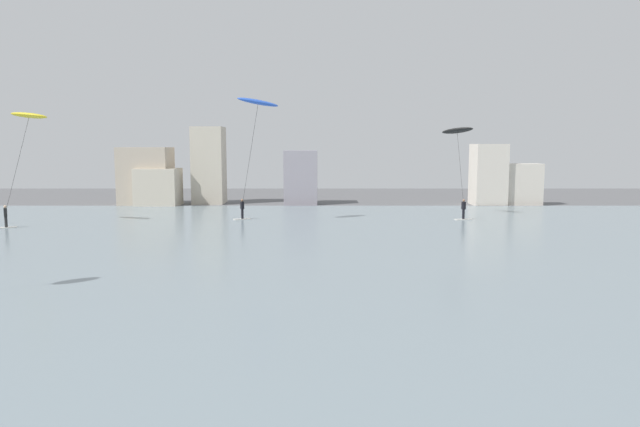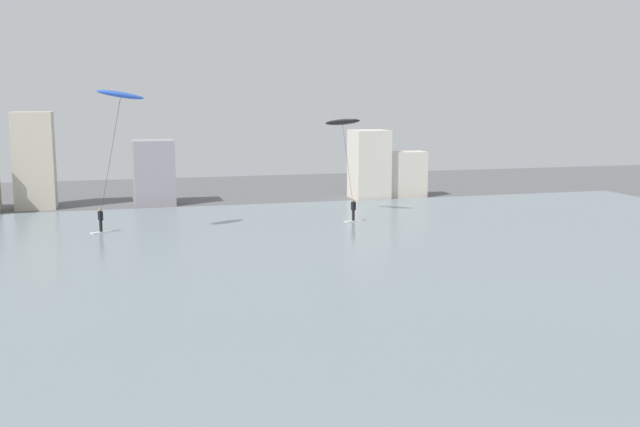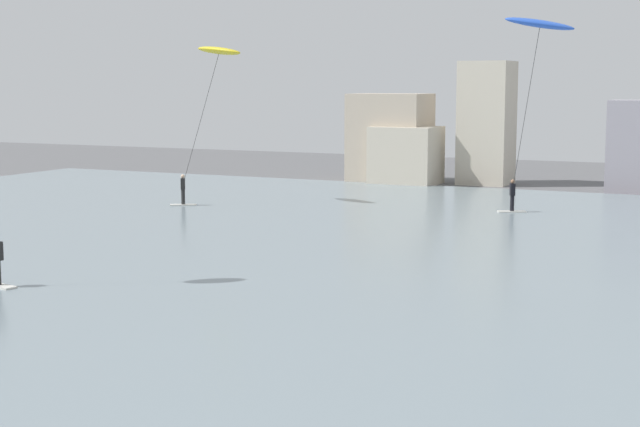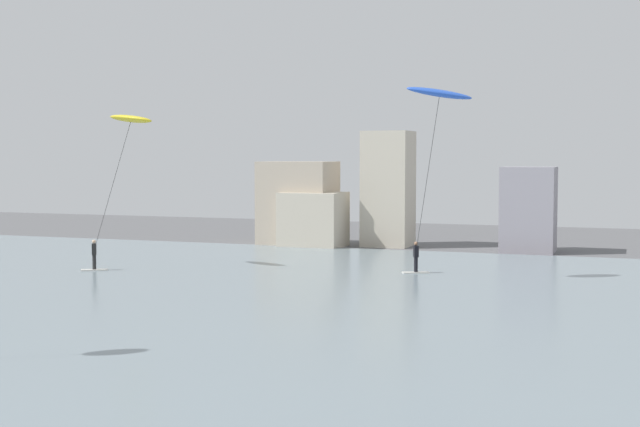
% 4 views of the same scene
% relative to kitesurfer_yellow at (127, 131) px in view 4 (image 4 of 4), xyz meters
% --- Properties ---
extents(water_bay, '(84.00, 52.00, 0.10)m').
position_rel_kitesurfer_yellow_xyz_m(water_bay, '(20.58, -12.54, -7.51)').
color(water_bay, gray).
rests_on(water_bay, ground).
extents(far_shore_buildings, '(42.45, 5.51, 7.93)m').
position_rel_kitesurfer_yellow_xyz_m(far_shore_buildings, '(16.73, 15.47, -4.64)').
color(far_shore_buildings, '#B7A893').
rests_on(far_shore_buildings, ground).
extents(kitesurfer_yellow, '(3.47, 3.69, 8.54)m').
position_rel_kitesurfer_yellow_xyz_m(kitesurfer_yellow, '(0.00, 0.00, 0.00)').
color(kitesurfer_yellow, silver).
rests_on(kitesurfer_yellow, water_bay).
extents(kitesurfer_blue, '(4.04, 3.85, 9.64)m').
position_rel_kitesurfer_yellow_xyz_m(kitesurfer_blue, '(16.95, 0.99, 0.96)').
color(kitesurfer_blue, silver).
rests_on(kitesurfer_blue, water_bay).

